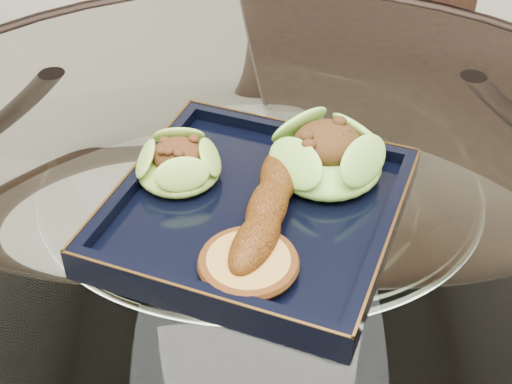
{
  "coord_description": "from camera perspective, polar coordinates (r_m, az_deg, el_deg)",
  "views": [
    {
      "loc": [
        0.0,
        -0.55,
        1.24
      ],
      "look_at": [
        -0.0,
        -0.02,
        0.8
      ],
      "focal_mm": 50.0,
      "sensor_mm": 36.0,
      "label": 1
    }
  ],
  "objects": [
    {
      "name": "dining_chair",
      "position": [
        1.29,
        9.26,
        7.26
      ],
      "size": [
        0.49,
        0.49,
        1.0
      ],
      "rotation": [
        0.0,
        0.0,
        0.13
      ],
      "color": "black",
      "rests_on": "ground"
    },
    {
      "name": "lettuce_wrap_left",
      "position": [
        0.73,
        -6.22,
        2.09
      ],
      "size": [
        0.11,
        0.11,
        0.03
      ],
      "primitive_type": "ellipsoid",
      "rotation": [
        0.0,
        0.0,
        -0.3
      ],
      "color": "#6AA530",
      "rests_on": "navy_plate"
    },
    {
      "name": "roasted_plantain",
      "position": [
        0.68,
        0.93,
        -1.23
      ],
      "size": [
        0.08,
        0.18,
        0.03
      ],
      "primitive_type": "ellipsoid",
      "rotation": [
        0.0,
        0.0,
        1.34
      ],
      "color": "#6A350B",
      "rests_on": "navy_plate"
    },
    {
      "name": "crumb_patty",
      "position": [
        0.63,
        -0.61,
        -5.81
      ],
      "size": [
        0.09,
        0.09,
        0.01
      ],
      "primitive_type": "cylinder",
      "rotation": [
        0.0,
        0.0,
        -0.16
      ],
      "color": "#C08C40",
      "rests_on": "navy_plate"
    },
    {
      "name": "lettuce_wrap_right",
      "position": [
        0.73,
        5.68,
        2.71
      ],
      "size": [
        0.15,
        0.15,
        0.04
      ],
      "primitive_type": "ellipsoid",
      "rotation": [
        0.0,
        0.0,
        0.34
      ],
      "color": "#64AA31",
      "rests_on": "navy_plate"
    },
    {
      "name": "navy_plate",
      "position": [
        0.71,
        -0.0,
        -1.87
      ],
      "size": [
        0.35,
        0.35,
        0.02
      ],
      "primitive_type": "cube",
      "rotation": [
        0.0,
        0.0,
        -0.36
      ],
      "color": "black",
      "rests_on": "dining_table"
    },
    {
      "name": "dining_table",
      "position": [
        0.85,
        0.29,
        -9.93
      ],
      "size": [
        1.13,
        1.13,
        0.77
      ],
      "color": "white",
      "rests_on": "ground"
    }
  ]
}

